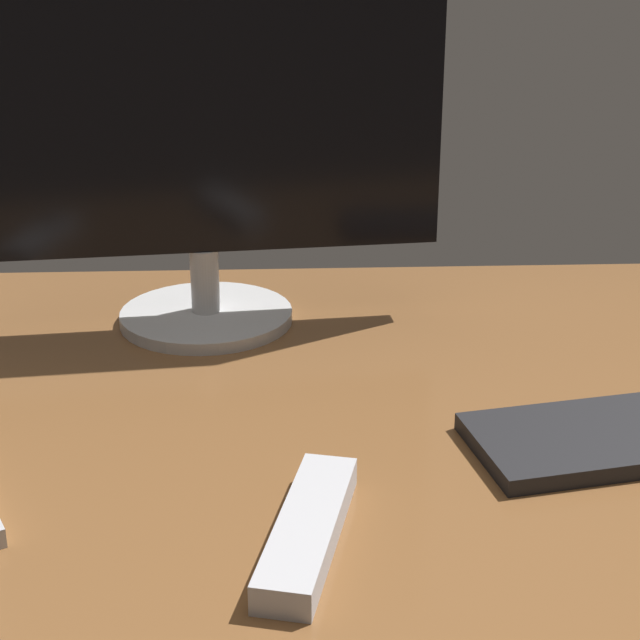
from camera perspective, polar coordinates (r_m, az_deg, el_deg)
desk at (r=104.95cm, az=-2.78°, el=-5.15°), size 140.00×84.00×2.00cm
monitor at (r=118.55cm, az=-6.82°, el=11.04°), size 56.07×20.86×46.57cm
tv_remote at (r=82.35cm, az=-0.67°, el=-11.58°), size 9.10×19.97×2.48cm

